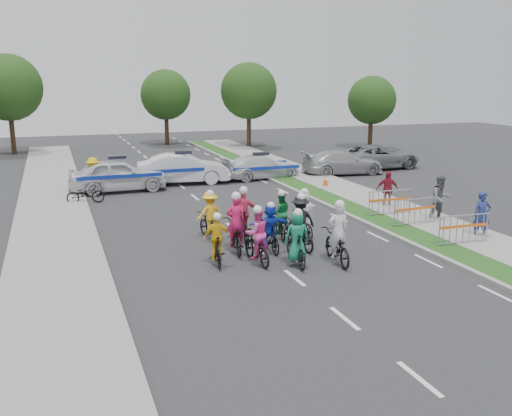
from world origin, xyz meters
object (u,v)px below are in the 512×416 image
object	(u,v)px
rider_6	(236,232)
barrier_1	(415,213)
spectator_2	(387,189)
marshal_hiviz	(93,176)
rider_7	(303,219)
parked_bike	(85,194)
rider_1	(296,243)
tree_1	(249,91)
cone_1	(326,181)
rider_2	(257,242)
cone_0	(302,202)
spectator_0	(482,215)
rider_5	(270,231)
police_car_1	(183,169)
rider_0	(337,242)
rider_4	(300,227)
rider_3	(217,244)
police_car_0	(118,175)
rider_9	(243,220)
civilian_sedan	(343,162)
rider_8	(280,220)
tree_2	(372,100)
spectator_1	(441,198)
barrier_0	(463,231)
tree_4	(166,95)
barrier_2	(390,203)
tree_3	(8,88)
civilian_suv	(378,157)
police_car_2	(261,167)

from	to	relation	value
rider_6	barrier_1	xyz separation A→B (m)	(7.51, 0.70, -0.11)
spectator_2	marshal_hiviz	size ratio (longest dim) A/B	0.92
rider_7	parked_bike	world-z (taller)	rider_7
rider_1	tree_1	xyz separation A→B (m)	(8.51, 28.98, 3.82)
cone_1	marshal_hiviz	bearing A→B (deg)	167.19
rider_2	spectator_2	bearing A→B (deg)	-149.92
rider_6	cone_0	world-z (taller)	rider_6
spectator_0	barrier_1	bearing A→B (deg)	137.35
rider_5	police_car_1	world-z (taller)	rider_5
rider_0	rider_1	size ratio (longest dim) A/B	1.13
rider_4	rider_7	size ratio (longest dim) A/B	1.04
rider_0	rider_4	world-z (taller)	rider_0
rider_3	police_car_0	bearing A→B (deg)	-75.39
police_car_0	cone_1	distance (m)	10.68
police_car_0	tree_1	size ratio (longest dim) A/B	0.71
rider_9	civilian_sedan	xyz separation A→B (m)	(10.07, 11.38, -0.05)
rider_4	rider_9	size ratio (longest dim) A/B	0.97
rider_8	police_car_1	distance (m)	11.69
rider_2	rider_7	distance (m)	3.25
rider_9	cone_1	size ratio (longest dim) A/B	2.84
parked_bike	tree_1	world-z (taller)	tree_1
rider_9	spectator_2	xyz separation A→B (m)	(7.67, 2.80, 0.07)
spectator_0	tree_2	distance (m)	26.57
police_car_0	spectator_1	bearing A→B (deg)	-134.30
rider_8	spectator_1	xyz separation A→B (m)	(6.92, -0.00, 0.29)
police_car_0	spectator_1	world-z (taller)	spectator_1
rider_1	barrier_0	size ratio (longest dim) A/B	0.92
rider_6	police_car_0	bearing A→B (deg)	-68.83
tree_4	barrier_2	bearing A→B (deg)	-82.60
rider_1	barrier_2	world-z (taller)	rider_1
rider_4	cone_0	bearing A→B (deg)	-118.63
rider_4	civilian_sedan	xyz separation A→B (m)	(8.57, 12.91, -0.04)
tree_3	tree_4	size ratio (longest dim) A/B	1.17
tree_1	police_car_1	bearing A→B (deg)	-121.42
rider_1	marshal_hiviz	size ratio (longest dim) A/B	1.02
spectator_1	marshal_hiviz	xyz separation A→B (m)	(-12.62, 10.57, -0.05)
cone_0	tree_1	xyz separation A→B (m)	(5.20, 22.12, 4.20)
civilian_sedan	barrier_1	world-z (taller)	civilian_sedan
spectator_1	civilian_suv	bearing A→B (deg)	71.31
rider_1	barrier_1	size ratio (longest dim) A/B	0.92
spectator_0	parked_bike	size ratio (longest dim) A/B	1.02
civilian_suv	tree_3	xyz separation A→B (m)	(-21.99, 15.32, 4.13)
rider_2	spectator_2	world-z (taller)	rider_2
rider_9	tree_2	world-z (taller)	tree_2
police_car_2	marshal_hiviz	world-z (taller)	marshal_hiviz
rider_3	spectator_2	xyz separation A→B (m)	(9.27, 5.03, 0.17)
cone_0	rider_2	bearing A→B (deg)	-125.10
tree_1	tree_2	distance (m)	9.87
rider_5	spectator_0	size ratio (longest dim) A/B	1.00
rider_1	spectator_2	size ratio (longest dim) A/B	1.11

